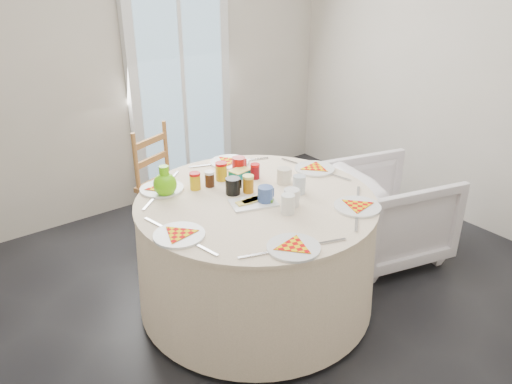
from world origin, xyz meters
TOP-DOWN VIEW (x-y plane):
  - floor at (0.00, 0.00)m, footprint 4.00×4.00m
  - wall_back at (0.00, 2.00)m, footprint 4.00×0.02m
  - wall_right at (2.00, 0.00)m, footprint 0.02×4.00m
  - glass_door at (0.40, 1.95)m, footprint 1.00×0.08m
  - table at (-0.11, 0.17)m, footprint 1.50×1.50m
  - wooden_chair at (-0.12, 1.28)m, footprint 0.52×0.51m
  - armchair at (1.03, 0.05)m, footprint 0.88×0.91m
  - place_settings at (-0.11, 0.17)m, footprint 1.88×1.88m
  - jar_cluster at (-0.14, 0.46)m, footprint 0.48×0.27m
  - butter_tub at (0.00, 0.50)m, footprint 0.15×0.12m
  - green_pitcher at (-0.52, 0.55)m, footprint 0.17×0.17m
  - cheese_platter at (-0.17, 0.13)m, footprint 0.31×0.25m
  - mugs_glasses at (-0.00, 0.19)m, footprint 0.71×0.71m

SIDE VIEW (x-z plane):
  - floor at x=0.00m, z-range 0.00..0.00m
  - table at x=-0.11m, z-range -0.01..0.76m
  - armchair at x=1.03m, z-range 0.00..0.78m
  - wooden_chair at x=-0.12m, z-range 0.02..0.92m
  - place_settings at x=-0.11m, z-range 0.76..0.78m
  - cheese_platter at x=-0.17m, z-range 0.75..0.79m
  - butter_tub at x=0.00m, z-range 0.76..0.81m
  - mugs_glasses at x=0.00m, z-range 0.75..0.87m
  - jar_cluster at x=-0.14m, z-range 0.75..0.89m
  - green_pitcher at x=-0.52m, z-range 0.78..0.96m
  - glass_door at x=0.40m, z-range 0.00..2.10m
  - wall_back at x=0.00m, z-range 0.00..2.60m
  - wall_right at x=2.00m, z-range 0.00..2.60m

